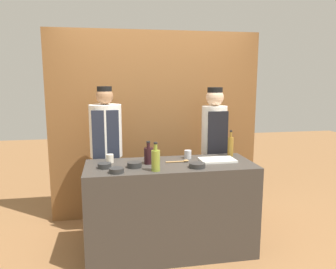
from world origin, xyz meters
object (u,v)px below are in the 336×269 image
Objects in this scene: sauce_bowl_green at (105,165)px; bottle_oil at (156,160)px; bottle_vinegar at (231,146)px; sauce_bowl_orange at (197,165)px; cup_steel at (188,154)px; chef_right at (214,150)px; sauce_bowl_white at (152,157)px; cutting_board at (217,160)px; sauce_bowl_red at (135,164)px; sauce_bowl_brown at (117,170)px; bottle_wine at (148,155)px; cup_cream at (110,158)px; wooden_spoon at (180,161)px; chef_left at (107,156)px.

sauce_bowl_green is 0.48× the size of bottle_oil.
sauce_bowl_orange is at bearing -140.31° from bottle_vinegar.
cup_steel is 0.05× the size of chef_right.
sauce_bowl_white is 0.39m from cup_steel.
cutting_board is at bearing 37.76° from sauce_bowl_orange.
sauce_bowl_red reaches higher than sauce_bowl_orange.
sauce_bowl_brown is at bearing -58.77° from sauce_bowl_green.
cup_steel is (-0.28, 0.16, 0.04)m from cutting_board.
cup_steel reaches higher than sauce_bowl_red.
bottle_vinegar is at bearing 42.02° from cutting_board.
bottle_wine is 0.14× the size of chef_right.
bottle_oil is (-0.91, -0.46, -0.01)m from bottle_vinegar.
sauce_bowl_red is 0.08× the size of chef_right.
sauce_bowl_brown is (0.11, -0.18, -0.00)m from sauce_bowl_green.
sauce_bowl_green is 0.92× the size of sauce_bowl_white.
cup_steel is (0.39, -0.01, 0.01)m from sauce_bowl_white.
bottle_vinegar is (0.22, 0.20, 0.10)m from cutting_board.
cup_cream is (-0.23, 0.23, 0.01)m from sauce_bowl_red.
cutting_board is 4.06× the size of cup_steel.
bottle_vinegar reaches higher than sauce_bowl_white.
sauce_bowl_green is 1.17m from cutting_board.
chef_right is (0.83, 0.79, -0.11)m from bottle_oil.
cup_cream is at bearing 163.36° from bottle_wine.
bottle_vinegar is 1.20× the size of wooden_spoon.
bottle_vinegar is at bearing 3.06° from cup_cream.
bottle_vinegar is 0.65m from wooden_spoon.
sauce_bowl_green is 0.21m from sauce_bowl_brown.
sauce_bowl_brown is 1.36m from bottle_vinegar.
cutting_board is at bearing -104.01° from chef_right.
sauce_bowl_green is 0.90m from sauce_bowl_orange.
chef_right reaches higher than sauce_bowl_green.
bottle_oil is (0.36, -0.00, 0.08)m from sauce_bowl_brown.
cup_steel is (0.45, 0.15, -0.05)m from bottle_wine.
sauce_bowl_brown reaches higher than wooden_spoon.
bottle_oil reaches higher than sauce_bowl_white.
sauce_bowl_green is 0.21m from cup_cream.
sauce_bowl_brown is at bearing -83.02° from chef_left.
sauce_bowl_white is 1.64× the size of cup_cream.
cup_cream reaches higher than sauce_bowl_red.
bottle_vinegar is 1.02m from bottle_oil.
cup_cream reaches higher than sauce_bowl_brown.
cutting_board is at bearing -0.74° from bottle_wine.
bottle_vinegar is at bearing 26.64° from bottle_oil.
sauce_bowl_brown is at bearing -176.91° from sauce_bowl_orange.
chef_right reaches higher than bottle_oil.
sauce_bowl_brown is 1.54× the size of cup_steel.
chef_left is (-0.10, 0.79, -0.04)m from sauce_bowl_brown.
sauce_bowl_white is 0.44m from bottle_oil.
sauce_bowl_orange is at bearing -142.24° from cutting_board.
bottle_wine is 0.27m from bottle_oil.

